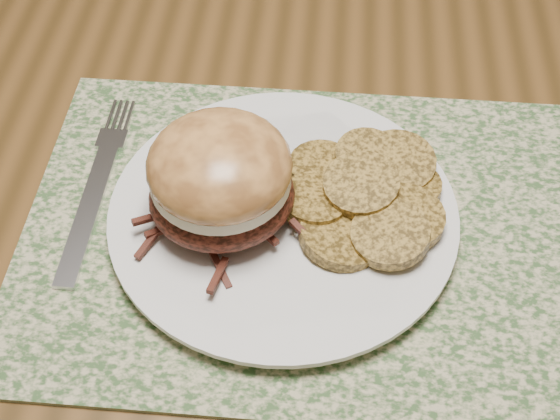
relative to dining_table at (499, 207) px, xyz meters
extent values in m
cube|color=brown|center=(0.00, 0.00, 0.06)|extent=(1.50, 0.90, 0.04)
cylinder|color=brown|center=(-0.69, 0.39, -0.32)|extent=(0.06, 0.06, 0.71)
cube|color=#37562C|center=(-0.18, -0.11, 0.08)|extent=(0.45, 0.33, 0.00)
cylinder|color=white|center=(-0.20, -0.10, 0.09)|extent=(0.26, 0.26, 0.02)
ellipsoid|color=black|center=(-0.25, -0.11, 0.12)|extent=(0.14, 0.14, 0.04)
cylinder|color=beige|center=(-0.25, -0.11, 0.14)|extent=(0.14, 0.14, 0.01)
ellipsoid|color=#BD7C3E|center=(-0.25, -0.11, 0.16)|extent=(0.14, 0.14, 0.06)
cylinder|color=olive|center=(-0.17, -0.06, 0.10)|extent=(0.06, 0.06, 0.01)
cylinder|color=olive|center=(-0.14, -0.05, 0.11)|extent=(0.08, 0.08, 0.02)
cylinder|color=olive|center=(-0.11, -0.08, 0.10)|extent=(0.09, 0.09, 0.02)
cylinder|color=olive|center=(-0.18, -0.10, 0.11)|extent=(0.07, 0.07, 0.02)
cylinder|color=olive|center=(-0.14, -0.09, 0.12)|extent=(0.07, 0.07, 0.02)
cylinder|color=olive|center=(-0.10, -0.11, 0.11)|extent=(0.07, 0.07, 0.01)
cylinder|color=olive|center=(-0.15, -0.13, 0.10)|extent=(0.09, 0.09, 0.02)
cylinder|color=olive|center=(-0.12, -0.13, 0.11)|extent=(0.08, 0.08, 0.02)
cylinder|color=olive|center=(-0.11, -0.06, 0.11)|extent=(0.08, 0.08, 0.02)
cube|color=silver|center=(-0.36, -0.11, 0.09)|extent=(0.02, 0.15, 0.00)
cube|color=silver|center=(-0.36, -0.03, 0.09)|extent=(0.02, 0.02, 0.00)
camera|label=1|loc=(-0.17, -0.50, 0.57)|focal=50.00mm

